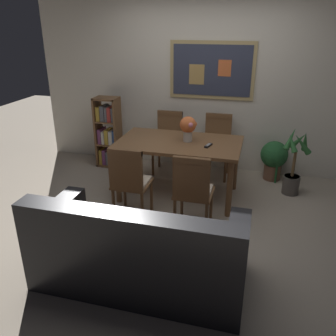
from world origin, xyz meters
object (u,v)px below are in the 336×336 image
Objects in this scene: flower_vase at (188,126)px; leather_couch at (139,253)px; dining_table at (179,149)px; potted_ivy at (274,158)px; dining_chair_far_right at (217,140)px; bookshelf at (108,133)px; dining_chair_near_left at (129,179)px; potted_palm at (294,167)px; tv_remote at (208,145)px; dining_chair_far_left at (168,137)px; dining_chair_near_right at (193,188)px.

leather_couch is at bearing -91.28° from flower_vase.
potted_ivy is (1.20, 0.86, -0.33)m from dining_table.
dining_chair_far_right is 1.68m from bookshelf.
potted_palm is at bearing 33.73° from dining_chair_near_left.
tv_remote is at bearing -153.89° from potted_palm.
leather_couch is at bearing -100.97° from tv_remote.
dining_chair_far_right is 2.58m from leather_couch.
potted_ivy is at bearing 35.59° from dining_table.
dining_chair_far_right is 0.51× the size of leather_couch.
tv_remote is (-1.06, -0.52, 0.37)m from potted_palm.
dining_chair_far_left is at bearing -178.05° from dining_chair_far_right.
flower_vase is (-0.28, -0.76, 0.40)m from dining_chair_far_right.
flower_vase is at bearing 59.83° from dining_chair_near_left.
leather_couch is 2.58m from potted_palm.
dining_chair_far_left and dining_chair_near_left have the same top height.
potted_ivy is (0.86, 1.68, -0.21)m from dining_chair_near_right.
tv_remote is (0.04, 0.74, 0.22)m from dining_chair_near_right.
dining_chair_far_left is at bearing -177.09° from potted_ivy.
dining_chair_near_right is 2.88× the size of flower_vase.
tv_remote is at bearing -89.63° from dining_chair_far_right.
dining_chair_near_right reaches higher than potted_palm.
dining_chair_near_left is 1.05m from tv_remote.
potted_ivy is 3.58× the size of tv_remote.
potted_palm reaches higher than leather_couch.
dining_chair_far_right is 0.90m from flower_vase.
dining_chair_far_left reaches higher than leather_couch.
dining_chair_near_right is 1.57× the size of potted_ivy.
tv_remote is at bearing -12.48° from dining_table.
dining_chair_far_right reaches higher than potted_ivy.
dining_chair_near_right is 1.01× the size of potted_palm.
bookshelf is (-1.31, 0.75, -0.12)m from dining_table.
dining_chair_far_left is 1.01× the size of potted_palm.
dining_chair_near_right is (0.34, -0.82, -0.12)m from dining_table.
dining_table is 1.78m from leather_couch.
potted_palm is (0.24, -0.42, 0.06)m from potted_ivy.
bookshelf reaches higher than dining_table.
dining_chair_far_left is (-0.73, -0.02, 0.00)m from dining_chair_far_right.
potted_ivy is 1.32m from tv_remote.
potted_palm is at bearing -19.18° from dining_chair_far_right.
dining_chair_near_right is (0.70, -1.60, 0.00)m from dining_chair_far_left.
bookshelf is 2.52m from potted_ivy.
dining_chair_near_right reaches higher than potted_ivy.
dining_table is 1.70× the size of dining_chair_near_right.
dining_chair_near_right is (0.72, -0.04, 0.00)m from dining_chair_near_left.
dining_chair_far_right is at bearing -176.25° from potted_ivy.
dining_chair_near_left reaches higher than leather_couch.
flower_vase is (0.45, -0.74, 0.40)m from dining_chair_far_left.
dining_chair_near_left is at bearing -91.00° from dining_chair_far_left.
potted_ivy is (1.55, 0.08, -0.21)m from dining_chair_far_left.
dining_chair_far_right reaches higher than tv_remote.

